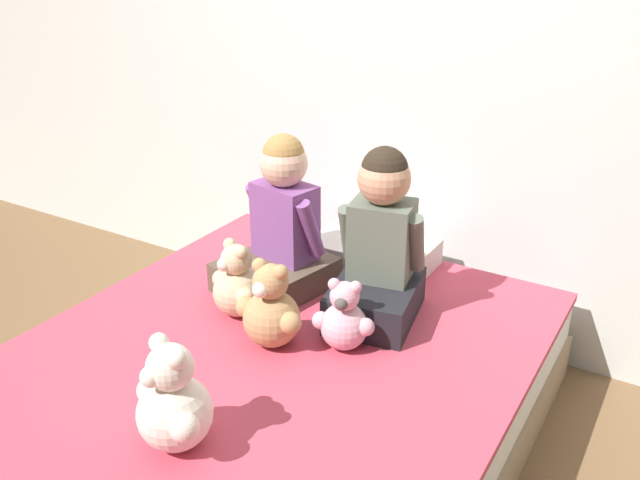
{
  "coord_description": "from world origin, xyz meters",
  "views": [
    {
      "loc": [
        1.14,
        -1.56,
        1.66
      ],
      "look_at": [
        0.0,
        0.33,
        0.67
      ],
      "focal_mm": 38.0,
      "sensor_mm": 36.0,
      "label": 1
    }
  ],
  "objects_px": {
    "bed": "(272,397)",
    "child_on_right": "(380,247)",
    "teddy_bear_held_by_left_child": "(237,285)",
    "pillow_at_headboard": "(373,253)",
    "teddy_bear_between_children": "(271,310)",
    "child_on_left": "(280,228)",
    "teddy_bear_held_by_right_child": "(344,320)",
    "teddy_bear_at_foot_of_bed": "(173,403)"
  },
  "relations": [
    {
      "from": "child_on_left",
      "to": "teddy_bear_at_foot_of_bed",
      "type": "relative_size",
      "value": 1.86
    },
    {
      "from": "child_on_right",
      "to": "teddy_bear_held_by_right_child",
      "type": "bearing_deg",
      "value": -99.39
    },
    {
      "from": "bed",
      "to": "child_on_left",
      "type": "height_order",
      "value": "child_on_left"
    },
    {
      "from": "child_on_left",
      "to": "teddy_bear_between_children",
      "type": "relative_size",
      "value": 1.97
    },
    {
      "from": "teddy_bear_between_children",
      "to": "pillow_at_headboard",
      "type": "bearing_deg",
      "value": 91.65
    },
    {
      "from": "teddy_bear_at_foot_of_bed",
      "to": "pillow_at_headboard",
      "type": "relative_size",
      "value": 0.66
    },
    {
      "from": "child_on_left",
      "to": "child_on_right",
      "type": "bearing_deg",
      "value": 11.56
    },
    {
      "from": "bed",
      "to": "teddy_bear_at_foot_of_bed",
      "type": "height_order",
      "value": "teddy_bear_at_foot_of_bed"
    },
    {
      "from": "bed",
      "to": "pillow_at_headboard",
      "type": "distance_m",
      "value": 0.8
    },
    {
      "from": "bed",
      "to": "teddy_bear_at_foot_of_bed",
      "type": "distance_m",
      "value": 0.61
    },
    {
      "from": "child_on_left",
      "to": "pillow_at_headboard",
      "type": "bearing_deg",
      "value": 68.11
    },
    {
      "from": "teddy_bear_held_by_left_child",
      "to": "pillow_at_headboard",
      "type": "bearing_deg",
      "value": 91.66
    },
    {
      "from": "teddy_bear_held_by_right_child",
      "to": "teddy_bear_at_foot_of_bed",
      "type": "xyz_separation_m",
      "value": [
        -0.16,
        -0.65,
        0.03
      ]
    },
    {
      "from": "child_on_right",
      "to": "teddy_bear_at_foot_of_bed",
      "type": "distance_m",
      "value": 0.94
    },
    {
      "from": "pillow_at_headboard",
      "to": "bed",
      "type": "bearing_deg",
      "value": -90.0
    },
    {
      "from": "teddy_bear_held_by_right_child",
      "to": "teddy_bear_at_foot_of_bed",
      "type": "relative_size",
      "value": 0.78
    },
    {
      "from": "bed",
      "to": "pillow_at_headboard",
      "type": "xyz_separation_m",
      "value": [
        0.0,
        0.76,
        0.25
      ]
    },
    {
      "from": "child_on_left",
      "to": "pillow_at_headboard",
      "type": "xyz_separation_m",
      "value": [
        0.23,
        0.35,
        -0.19
      ]
    },
    {
      "from": "child_on_left",
      "to": "child_on_right",
      "type": "height_order",
      "value": "child_on_right"
    },
    {
      "from": "teddy_bear_held_by_left_child",
      "to": "teddy_bear_held_by_right_child",
      "type": "relative_size",
      "value": 1.13
    },
    {
      "from": "child_on_left",
      "to": "teddy_bear_at_foot_of_bed",
      "type": "height_order",
      "value": "child_on_left"
    },
    {
      "from": "child_on_left",
      "to": "teddy_bear_between_children",
      "type": "bearing_deg",
      "value": -48.86
    },
    {
      "from": "teddy_bear_held_by_left_child",
      "to": "teddy_bear_between_children",
      "type": "bearing_deg",
      "value": -1.98
    },
    {
      "from": "teddy_bear_held_by_left_child",
      "to": "bed",
      "type": "bearing_deg",
      "value": -7.35
    },
    {
      "from": "teddy_bear_held_by_left_child",
      "to": "teddy_bear_at_foot_of_bed",
      "type": "relative_size",
      "value": 0.88
    },
    {
      "from": "teddy_bear_held_by_left_child",
      "to": "teddy_bear_between_children",
      "type": "distance_m",
      "value": 0.24
    },
    {
      "from": "bed",
      "to": "teddy_bear_held_by_left_child",
      "type": "height_order",
      "value": "teddy_bear_held_by_left_child"
    },
    {
      "from": "bed",
      "to": "pillow_at_headboard",
      "type": "height_order",
      "value": "pillow_at_headboard"
    },
    {
      "from": "bed",
      "to": "child_on_left",
      "type": "distance_m",
      "value": 0.64
    },
    {
      "from": "child_on_left",
      "to": "teddy_bear_held_by_left_child",
      "type": "bearing_deg",
      "value": -80.04
    },
    {
      "from": "child_on_left",
      "to": "teddy_bear_held_by_right_child",
      "type": "xyz_separation_m",
      "value": [
        0.43,
        -0.27,
        -0.14
      ]
    },
    {
      "from": "teddy_bear_held_by_left_child",
      "to": "pillow_at_headboard",
      "type": "relative_size",
      "value": 0.59
    },
    {
      "from": "bed",
      "to": "child_on_right",
      "type": "height_order",
      "value": "child_on_right"
    },
    {
      "from": "child_on_left",
      "to": "teddy_bear_at_foot_of_bed",
      "type": "bearing_deg",
      "value": -61.77
    },
    {
      "from": "teddy_bear_held_by_right_child",
      "to": "teddy_bear_between_children",
      "type": "relative_size",
      "value": 0.82
    },
    {
      "from": "teddy_bear_at_foot_of_bed",
      "to": "teddy_bear_held_by_right_child",
      "type": "bearing_deg",
      "value": 97.19
    },
    {
      "from": "teddy_bear_between_children",
      "to": "pillow_at_headboard",
      "type": "height_order",
      "value": "teddy_bear_between_children"
    },
    {
      "from": "child_on_left",
      "to": "teddy_bear_between_children",
      "type": "xyz_separation_m",
      "value": [
        0.21,
        -0.37,
        -0.11
      ]
    },
    {
      "from": "child_on_right",
      "to": "teddy_bear_at_foot_of_bed",
      "type": "bearing_deg",
      "value": -110.17
    },
    {
      "from": "teddy_bear_held_by_left_child",
      "to": "teddy_bear_at_foot_of_bed",
      "type": "bearing_deg",
      "value": -43.8
    },
    {
      "from": "teddy_bear_held_by_left_child",
      "to": "pillow_at_headboard",
      "type": "xyz_separation_m",
      "value": [
        0.24,
        0.62,
        -0.07
      ]
    },
    {
      "from": "teddy_bear_held_by_left_child",
      "to": "teddy_bear_held_by_right_child",
      "type": "xyz_separation_m",
      "value": [
        0.44,
        0.01,
        -0.01
      ]
    }
  ]
}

